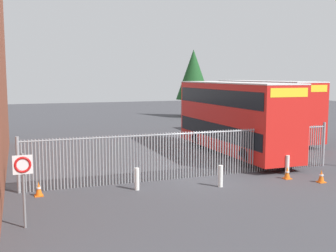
% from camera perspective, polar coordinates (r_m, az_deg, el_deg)
% --- Properties ---
extents(ground_plane, '(100.00, 100.00, 0.00)m').
position_cam_1_polar(ground_plane, '(27.39, -2.86, -3.22)').
color(ground_plane, '#3D3D42').
extents(palisade_fence, '(15.50, 0.14, 2.35)m').
position_cam_1_polar(palisade_fence, '(19.67, 3.18, -3.72)').
color(palisade_fence, gray).
rests_on(palisade_fence, ground).
extents(double_decker_bus_near_gate, '(2.54, 10.81, 4.42)m').
position_cam_1_polar(double_decker_bus_near_gate, '(25.45, 8.99, 1.45)').
color(double_decker_bus_near_gate, red).
rests_on(double_decker_bus_near_gate, ground).
extents(double_decker_bus_behind_fence_left, '(2.54, 10.81, 4.42)m').
position_cam_1_polar(double_decker_bus_behind_fence_left, '(32.45, 13.17, 2.50)').
color(double_decker_bus_behind_fence_left, red).
rests_on(double_decker_bus_behind_fence_left, ground).
extents(bollard_near_left, '(0.20, 0.20, 0.95)m').
position_cam_1_polar(bollard_near_left, '(17.73, -4.28, -7.24)').
color(bollard_near_left, silver).
rests_on(bollard_near_left, ground).
extents(bollard_center_front, '(0.20, 0.20, 0.95)m').
position_cam_1_polar(bollard_center_front, '(18.31, 7.20, -6.82)').
color(bollard_center_front, silver).
rests_on(bollard_center_front, ground).
extents(bollard_near_right, '(0.20, 0.20, 0.95)m').
position_cam_1_polar(bollard_near_right, '(21.22, 16.00, -5.14)').
color(bollard_near_right, silver).
rests_on(bollard_near_right, ground).
extents(traffic_cone_by_gate, '(0.34, 0.34, 0.59)m').
position_cam_1_polar(traffic_cone_by_gate, '(20.36, 16.00, -6.17)').
color(traffic_cone_by_gate, orange).
rests_on(traffic_cone_by_gate, ground).
extents(traffic_cone_mid_forecourt, '(0.34, 0.34, 0.59)m').
position_cam_1_polar(traffic_cone_mid_forecourt, '(20.16, 20.24, -6.46)').
color(traffic_cone_mid_forecourt, orange).
rests_on(traffic_cone_mid_forecourt, ground).
extents(traffic_cone_near_kerb, '(0.34, 0.34, 0.59)m').
position_cam_1_polar(traffic_cone_near_kerb, '(17.63, -17.27, -8.24)').
color(traffic_cone_near_kerb, orange).
rests_on(traffic_cone_near_kerb, ground).
extents(speed_limit_sign_post, '(0.60, 0.14, 2.40)m').
position_cam_1_polar(speed_limit_sign_post, '(13.80, -19.22, -6.13)').
color(speed_limit_sign_post, slate).
rests_on(speed_limit_sign_post, ground).
extents(tree_tall_back, '(4.03, 4.03, 7.84)m').
position_cam_1_polar(tree_tall_back, '(48.83, 3.50, 7.04)').
color(tree_tall_back, '#4C3823').
rests_on(tree_tall_back, ground).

